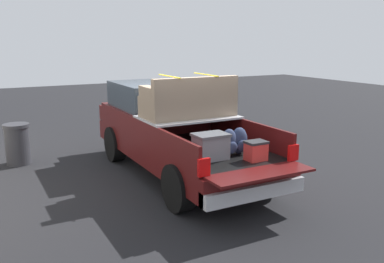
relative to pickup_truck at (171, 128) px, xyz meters
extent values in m
plane|color=black|center=(-0.38, 0.00, -0.98)|extent=(40.00, 40.00, 0.00)
cube|color=#470F0F|center=(-0.38, 0.00, -0.36)|extent=(5.50, 1.92, 0.45)
cube|color=black|center=(-1.58, 0.00, -0.11)|extent=(2.80, 1.80, 0.04)
cube|color=#470F0F|center=(-1.58, 0.93, 0.12)|extent=(2.80, 0.06, 0.50)
cube|color=#470F0F|center=(-1.58, -0.93, 0.12)|extent=(2.80, 0.06, 0.50)
cube|color=#470F0F|center=(-0.21, 0.00, 0.12)|extent=(0.06, 1.80, 0.50)
cube|color=#470F0F|center=(-3.26, 0.00, -0.11)|extent=(0.55, 1.80, 0.04)
cube|color=#B2B2B7|center=(-0.81, 0.00, 0.39)|extent=(1.25, 1.92, 0.04)
cube|color=#470F0F|center=(0.97, 0.00, 0.12)|extent=(2.30, 1.92, 0.50)
cube|color=#2D3842|center=(0.87, 0.00, 0.66)|extent=(1.94, 1.76, 0.58)
cube|color=#470F0F|center=(2.32, 0.00, 0.06)|extent=(0.40, 1.82, 0.38)
cube|color=#B2B2B7|center=(-3.10, 0.00, -0.46)|extent=(0.24, 1.92, 0.24)
cube|color=red|center=(-3.00, 0.88, 0.05)|extent=(0.06, 0.20, 0.28)
cube|color=red|center=(-3.00, -0.88, 0.05)|extent=(0.06, 0.20, 0.28)
cylinder|color=black|center=(1.37, 0.88, -0.56)|extent=(0.85, 0.30, 0.85)
cylinder|color=black|center=(1.37, -0.88, -0.56)|extent=(0.85, 0.30, 0.85)
cylinder|color=black|center=(-2.13, 0.88, -0.56)|extent=(0.85, 0.30, 0.85)
cylinder|color=black|center=(-2.13, -0.88, -0.56)|extent=(0.85, 0.30, 0.85)
cube|color=slate|center=(-2.25, 0.31, 0.11)|extent=(0.40, 0.55, 0.40)
cube|color=#505359|center=(-2.25, 0.31, 0.33)|extent=(0.44, 0.59, 0.05)
ellipsoid|color=#283351|center=(-2.21, -0.09, 0.15)|extent=(0.20, 0.31, 0.49)
ellipsoid|color=#283351|center=(-2.32, -0.09, 0.08)|extent=(0.09, 0.22, 0.21)
ellipsoid|color=#283351|center=(-2.19, -0.32, 0.15)|extent=(0.20, 0.34, 0.49)
ellipsoid|color=#283351|center=(-2.30, -0.32, 0.08)|extent=(0.09, 0.23, 0.21)
cube|color=red|center=(-2.68, -0.33, 0.06)|extent=(0.26, 0.34, 0.30)
cube|color=#262628|center=(-2.68, -0.33, 0.23)|extent=(0.28, 0.36, 0.04)
cube|color=#84705B|center=(-0.81, 0.00, 0.62)|extent=(0.87, 1.84, 0.42)
cube|color=#84705B|center=(-1.16, 0.00, 1.03)|extent=(0.16, 1.84, 0.40)
cube|color=#84705B|center=(-0.76, 0.82, 0.94)|extent=(0.63, 0.20, 0.22)
cube|color=#84705B|center=(-0.76, -0.82, 0.94)|extent=(0.63, 0.20, 0.22)
cube|color=yellow|center=(-0.81, 0.41, 1.24)|extent=(0.97, 0.03, 0.02)
cube|color=yellow|center=(-0.81, -0.41, 1.24)|extent=(0.97, 0.03, 0.02)
cylinder|color=#2D2D33|center=(2.18, 3.01, -0.53)|extent=(0.56, 0.56, 0.90)
cylinder|color=#2D2D33|center=(2.18, 3.01, -0.04)|extent=(0.60, 0.60, 0.08)
camera|label=1|loc=(-8.22, 3.88, 1.94)|focal=38.90mm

